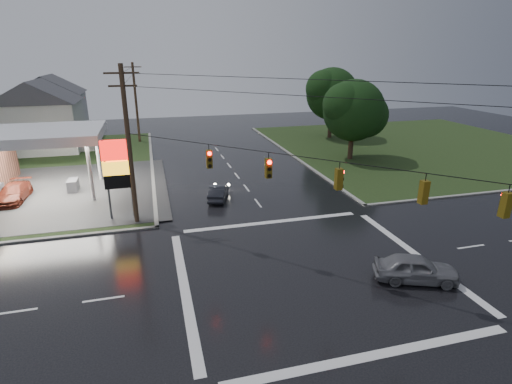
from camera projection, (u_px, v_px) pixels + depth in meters
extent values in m
plane|color=black|center=(309.00, 270.00, 22.58)|extent=(120.00, 120.00, 0.00)
cube|color=#1F3015|center=(418.00, 146.00, 52.64)|extent=(36.00, 36.00, 0.08)
cube|color=#2D2D2D|center=(11.00, 196.00, 34.08)|extent=(26.00, 18.00, 0.02)
cylinder|color=silver|center=(90.00, 172.00, 32.26)|extent=(0.30, 0.30, 5.00)
cylinder|color=silver|center=(98.00, 155.00, 37.73)|extent=(0.30, 0.30, 5.00)
cube|color=silver|center=(25.00, 135.00, 32.88)|extent=(12.00, 8.00, 0.80)
cube|color=white|center=(26.00, 140.00, 33.02)|extent=(11.40, 7.40, 0.04)
cube|color=#59595E|center=(73.00, 186.00, 35.15)|extent=(0.80, 1.60, 1.10)
cylinder|color=#59595E|center=(107.00, 181.00, 28.41)|extent=(0.16, 0.16, 6.00)
cylinder|color=#59595E|center=(130.00, 179.00, 28.80)|extent=(0.16, 0.16, 6.00)
cube|color=red|center=(115.00, 150.00, 27.88)|extent=(2.00, 0.35, 1.40)
cube|color=yellow|center=(117.00, 168.00, 28.31)|extent=(2.00, 0.35, 1.00)
cube|color=black|center=(119.00, 181.00, 28.63)|extent=(2.00, 0.35, 1.00)
cylinder|color=#382619|center=(129.00, 148.00, 27.11)|extent=(0.32, 0.32, 11.00)
cube|color=#382619|center=(121.00, 73.00, 25.50)|extent=(2.20, 0.12, 0.12)
cube|color=#382619|center=(123.00, 86.00, 25.76)|extent=(1.80, 0.12, 0.12)
cylinder|color=#382619|center=(136.00, 103.00, 53.18)|extent=(0.32, 0.32, 10.50)
cube|color=#382619|center=(133.00, 67.00, 51.65)|extent=(2.20, 0.12, 0.12)
cube|color=#382619|center=(133.00, 73.00, 51.91)|extent=(1.80, 0.12, 0.12)
cube|color=#59470C|center=(209.00, 159.00, 23.91)|extent=(0.34, 0.34, 1.10)
cylinder|color=#FF0C07|center=(210.00, 154.00, 23.60)|extent=(0.22, 0.08, 0.22)
cube|color=#59470C|center=(268.00, 168.00, 22.00)|extent=(0.34, 0.34, 1.10)
cylinder|color=#FF0C07|center=(270.00, 162.00, 21.70)|extent=(0.22, 0.08, 0.22)
cube|color=#59470C|center=(339.00, 179.00, 20.10)|extent=(0.34, 0.34, 1.10)
cylinder|color=#FF0C07|center=(343.00, 172.00, 20.03)|extent=(0.08, 0.22, 0.22)
cube|color=#59470C|center=(424.00, 192.00, 18.20)|extent=(0.34, 0.34, 1.10)
cylinder|color=#FF0C07|center=(422.00, 183.00, 18.26)|extent=(0.22, 0.08, 0.22)
cube|color=#59470C|center=(506.00, 205.00, 16.68)|extent=(0.34, 0.34, 1.10)
cylinder|color=#FF0C07|center=(504.00, 195.00, 16.74)|extent=(0.22, 0.08, 0.22)
cube|color=silver|center=(41.00, 127.00, 49.29)|extent=(9.00, 8.00, 6.00)
cube|color=gray|center=(90.00, 145.00, 51.44)|extent=(1.60, 4.80, 0.80)
cube|color=silver|center=(52.00, 114.00, 59.99)|extent=(9.00, 8.00, 6.00)
cube|color=gray|center=(92.00, 129.00, 62.14)|extent=(1.60, 4.80, 0.80)
cylinder|color=black|center=(351.00, 138.00, 45.24)|extent=(0.56, 0.56, 5.04)
sphere|color=black|center=(354.00, 110.00, 44.23)|extent=(6.80, 6.80, 6.80)
sphere|color=black|center=(365.00, 115.00, 45.12)|extent=(5.10, 5.10, 5.10)
sphere|color=black|center=(345.00, 105.00, 43.29)|extent=(4.76, 4.76, 4.76)
cylinder|color=black|center=(330.00, 118.00, 56.82)|extent=(0.56, 0.56, 5.60)
sphere|color=black|center=(332.00, 94.00, 55.70)|extent=(7.20, 7.20, 7.20)
sphere|color=black|center=(342.00, 98.00, 56.64)|extent=(5.40, 5.40, 5.40)
sphere|color=black|center=(324.00, 89.00, 54.72)|extent=(5.04, 5.04, 5.04)
imported|color=black|center=(218.00, 192.00, 33.34)|extent=(2.39, 3.93, 1.22)
imported|color=slate|center=(416.00, 268.00, 21.28)|extent=(4.69, 3.24, 1.48)
imported|color=maroon|center=(13.00, 193.00, 32.83)|extent=(2.16, 4.92, 1.41)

